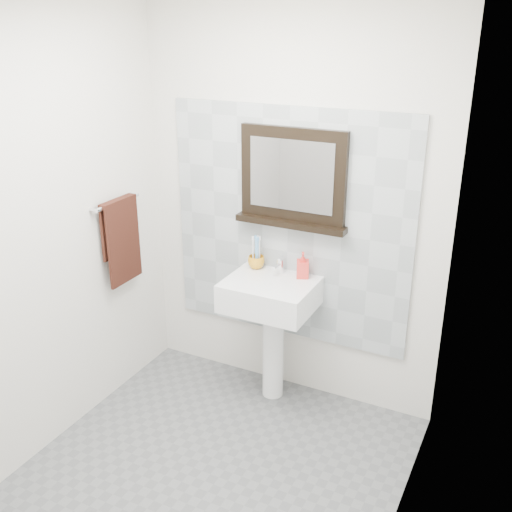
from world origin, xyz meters
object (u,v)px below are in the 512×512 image
at_px(pedestal_sink, 271,307).
at_px(toothbrush_cup, 256,262).
at_px(framed_mirror, 293,180).
at_px(soap_dispenser, 303,265).
at_px(hand_towel, 121,234).

xyz_separation_m(pedestal_sink, toothbrush_cup, (-0.17, 0.14, 0.23)).
bearing_deg(framed_mirror, soap_dispenser, -26.80).
bearing_deg(hand_towel, toothbrush_cup, 28.41).
distance_m(soap_dispenser, framed_mirror, 0.53).
distance_m(framed_mirror, hand_towel, 1.14).
height_order(pedestal_sink, toothbrush_cup, pedestal_sink).
height_order(pedestal_sink, soap_dispenser, soap_dispenser).
bearing_deg(toothbrush_cup, soap_dispenser, -0.19).
xyz_separation_m(toothbrush_cup, framed_mirror, (0.22, 0.05, 0.56)).
distance_m(pedestal_sink, hand_towel, 1.05).
bearing_deg(toothbrush_cup, hand_towel, -151.59).
bearing_deg(hand_towel, pedestal_sink, 16.38).
distance_m(toothbrush_cup, framed_mirror, 0.61).
height_order(toothbrush_cup, framed_mirror, framed_mirror).
bearing_deg(hand_towel, soap_dispenser, 20.65).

